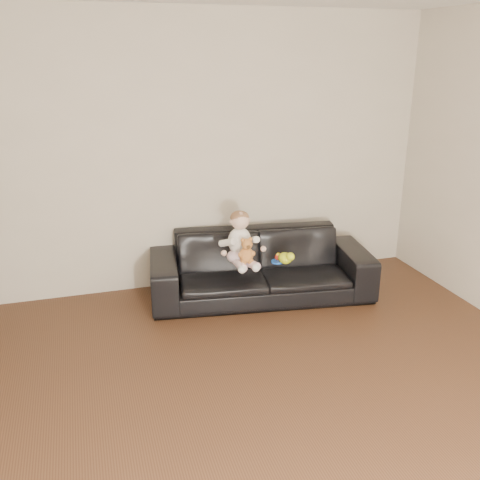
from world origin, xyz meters
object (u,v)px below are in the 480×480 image
object	(u,v)px
baby	(240,241)
teddy_bear	(247,251)
sofa	(261,266)
toy_blue_disc	(277,262)
toy_green	(285,258)
toy_rattle	(278,257)

from	to	relation	value
baby	teddy_bear	bearing A→B (deg)	-96.26
sofa	toy_blue_disc	bearing A→B (deg)	-55.97
sofa	toy_green	world-z (taller)	sofa
teddy_bear	toy_blue_disc	xyz separation A→B (m)	(0.32, 0.07, -0.16)
sofa	teddy_bear	xyz separation A→B (m)	(-0.22, -0.26, 0.27)
baby	teddy_bear	size ratio (longest dim) A/B	2.08
sofa	baby	world-z (taller)	baby
teddy_bear	toy_rattle	xyz separation A→B (m)	(0.34, 0.11, -0.14)
toy_blue_disc	baby	bearing A→B (deg)	166.94
toy_rattle	toy_blue_disc	bearing A→B (deg)	-122.00
teddy_bear	toy_green	size ratio (longest dim) A/B	1.59
teddy_bear	baby	bearing A→B (deg)	98.44
toy_green	toy_blue_disc	distance (m)	0.09
sofa	toy_green	distance (m)	0.31
toy_blue_disc	sofa	bearing A→B (deg)	116.22
teddy_bear	toy_rattle	size ratio (longest dim) A/B	3.57
sofa	toy_rattle	size ratio (longest dim) A/B	31.38
teddy_bear	toy_blue_disc	size ratio (longest dim) A/B	2.14
toy_green	toy_blue_disc	world-z (taller)	toy_green
baby	toy_blue_disc	size ratio (longest dim) A/B	4.45
toy_rattle	toy_green	bearing A→B (deg)	-67.70
baby	sofa	bearing A→B (deg)	15.53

